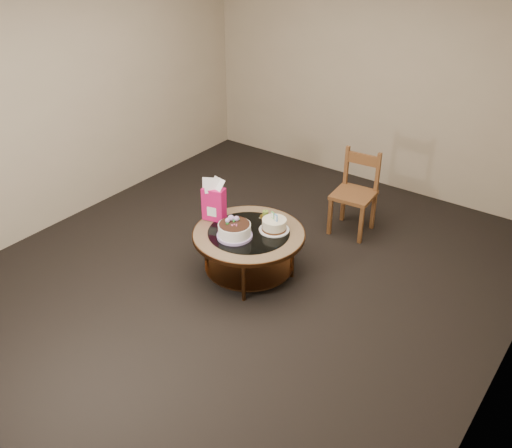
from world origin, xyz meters
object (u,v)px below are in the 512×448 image
Objects in this scene: decorated_cake at (234,231)px; gift_bag at (214,200)px; dining_chair at (355,193)px; cream_cake at (274,225)px; coffee_table at (249,239)px.

gift_bag is (-0.35, 0.14, 0.14)m from decorated_cake.
dining_chair is at bearing 72.81° from decorated_cake.
decorated_cake is at bearing -103.52° from cream_cake.
coffee_table is 1.35m from dining_chair.
cream_cake is (0.17, 0.16, 0.13)m from coffee_table.
gift_bag is at bearing -126.74° from dining_chair.
decorated_cake is 0.40m from gift_bag.
dining_chair reaches higher than cream_cake.
gift_bag reaches higher than decorated_cake.
decorated_cake reaches higher than cream_cake.
gift_bag reaches higher than coffee_table.
gift_bag is 0.47× the size of dining_chair.
gift_bag is at bearing 157.46° from decorated_cake.
decorated_cake is 1.15× the size of cream_cake.
cream_cake is 0.68× the size of gift_bag.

